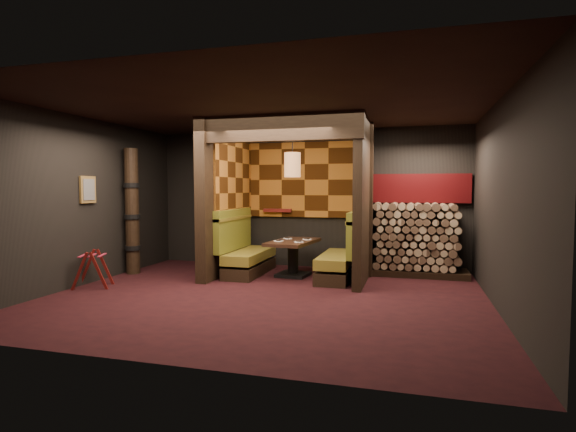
{
  "coord_description": "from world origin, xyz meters",
  "views": [
    {
      "loc": [
        2.13,
        -6.38,
        1.64
      ],
      "look_at": [
        0.0,
        1.3,
        1.15
      ],
      "focal_mm": 28.0,
      "sensor_mm": 36.0,
      "label": 1
    }
  ],
  "objects_px": {
    "dining_table": "(293,253)",
    "pendant_lamp": "(292,165)",
    "luggage_rack": "(93,268)",
    "booth_bench_right": "(343,257)",
    "totem_column": "(132,212)",
    "booth_bench_left": "(245,253)",
    "firewood_stack": "(420,240)"
  },
  "relations": [
    {
      "from": "pendant_lamp",
      "to": "totem_column",
      "type": "relative_size",
      "value": 0.42
    },
    {
      "from": "dining_table",
      "to": "luggage_rack",
      "type": "bearing_deg",
      "value": -148.85
    },
    {
      "from": "booth_bench_left",
      "to": "firewood_stack",
      "type": "xyz_separation_m",
      "value": [
        3.25,
        0.7,
        0.28
      ]
    },
    {
      "from": "pendant_lamp",
      "to": "firewood_stack",
      "type": "bearing_deg",
      "value": 17.92
    },
    {
      "from": "booth_bench_left",
      "to": "luggage_rack",
      "type": "bearing_deg",
      "value": -138.4
    },
    {
      "from": "luggage_rack",
      "to": "dining_table",
      "type": "bearing_deg",
      "value": 31.15
    },
    {
      "from": "dining_table",
      "to": "luggage_rack",
      "type": "xyz_separation_m",
      "value": [
        -2.97,
        -1.79,
        -0.11
      ]
    },
    {
      "from": "luggage_rack",
      "to": "totem_column",
      "type": "relative_size",
      "value": 0.3
    },
    {
      "from": "dining_table",
      "to": "pendant_lamp",
      "type": "distance_m",
      "value": 1.63
    },
    {
      "from": "luggage_rack",
      "to": "firewood_stack",
      "type": "relative_size",
      "value": 0.42
    },
    {
      "from": "pendant_lamp",
      "to": "booth_bench_right",
      "type": "bearing_deg",
      "value": 2.41
    },
    {
      "from": "pendant_lamp",
      "to": "luggage_rack",
      "type": "height_order",
      "value": "pendant_lamp"
    },
    {
      "from": "booth_bench_right",
      "to": "firewood_stack",
      "type": "bearing_deg",
      "value": 27.35
    },
    {
      "from": "booth_bench_left",
      "to": "booth_bench_right",
      "type": "distance_m",
      "value": 1.89
    },
    {
      "from": "pendant_lamp",
      "to": "luggage_rack",
      "type": "distance_m",
      "value": 3.86
    },
    {
      "from": "booth_bench_right",
      "to": "totem_column",
      "type": "bearing_deg",
      "value": -172.14
    },
    {
      "from": "totem_column",
      "to": "dining_table",
      "type": "bearing_deg",
      "value": 10.42
    },
    {
      "from": "booth_bench_left",
      "to": "pendant_lamp",
      "type": "xyz_separation_m",
      "value": [
        0.96,
        -0.04,
        1.67
      ]
    },
    {
      "from": "dining_table",
      "to": "pendant_lamp",
      "type": "relative_size",
      "value": 1.34
    },
    {
      "from": "totem_column",
      "to": "firewood_stack",
      "type": "bearing_deg",
      "value": 13.19
    },
    {
      "from": "dining_table",
      "to": "booth_bench_left",
      "type": "bearing_deg",
      "value": -179.36
    },
    {
      "from": "booth_bench_right",
      "to": "luggage_rack",
      "type": "relative_size",
      "value": 2.23
    },
    {
      "from": "booth_bench_right",
      "to": "luggage_rack",
      "type": "height_order",
      "value": "booth_bench_right"
    },
    {
      "from": "booth_bench_right",
      "to": "dining_table",
      "type": "distance_m",
      "value": 0.93
    },
    {
      "from": "booth_bench_right",
      "to": "pendant_lamp",
      "type": "bearing_deg",
      "value": -177.59
    },
    {
      "from": "booth_bench_left",
      "to": "luggage_rack",
      "type": "distance_m",
      "value": 2.69
    },
    {
      "from": "booth_bench_left",
      "to": "firewood_stack",
      "type": "height_order",
      "value": "firewood_stack"
    },
    {
      "from": "pendant_lamp",
      "to": "firewood_stack",
      "type": "xyz_separation_m",
      "value": [
        2.29,
        0.74,
        -1.39
      ]
    },
    {
      "from": "luggage_rack",
      "to": "booth_bench_right",
      "type": "bearing_deg",
      "value": 24.56
    },
    {
      "from": "dining_table",
      "to": "luggage_rack",
      "type": "relative_size",
      "value": 1.87
    },
    {
      "from": "booth_bench_right",
      "to": "pendant_lamp",
      "type": "distance_m",
      "value": 1.92
    },
    {
      "from": "booth_bench_left",
      "to": "pendant_lamp",
      "type": "height_order",
      "value": "pendant_lamp"
    }
  ]
}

